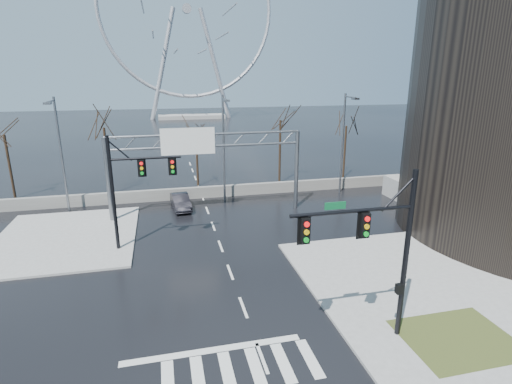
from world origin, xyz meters
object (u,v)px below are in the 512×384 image
object	(u,v)px
ferris_wheel	(187,16)
car	(181,202)
signal_mast_far	(130,182)
sign_gantry	(202,156)
signal_mast_near	(380,243)

from	to	relation	value
ferris_wheel	car	size ratio (longest dim) A/B	12.27
signal_mast_far	sign_gantry	distance (m)	8.14
ferris_wheel	car	world-z (taller)	ferris_wheel
ferris_wheel	car	distance (m)	82.37
signal_mast_near	ferris_wheel	distance (m)	101.29
sign_gantry	ferris_wheel	size ratio (longest dim) A/B	0.32
car	sign_gantry	bearing A→B (deg)	-52.55
car	signal_mast_far	bearing A→B (deg)	-119.55
signal_mast_near	signal_mast_far	size ratio (longest dim) A/B	1.00
signal_mast_near	sign_gantry	xyz separation A→B (m)	(-5.52, 19.00, 0.31)
signal_mast_far	ferris_wheel	xyz separation A→B (m)	(10.87, 86.04, 21.30)
ferris_wheel	car	bearing A→B (deg)	-95.33
ferris_wheel	signal_mast_far	bearing A→B (deg)	-97.20
signal_mast_near	car	size ratio (longest dim) A/B	1.93
signal_mast_far	car	distance (m)	9.74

